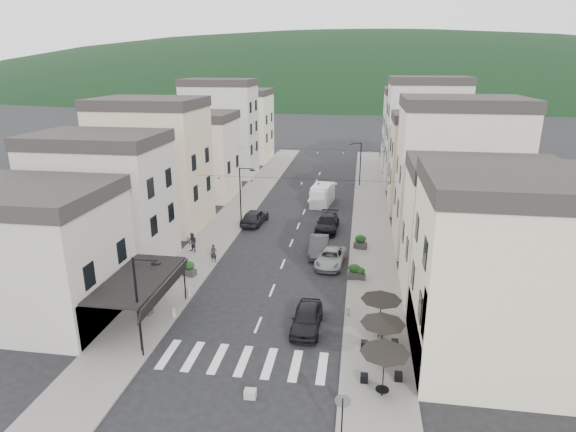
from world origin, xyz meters
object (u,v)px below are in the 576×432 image
object	(u,v)px
delivery_van	(322,194)
pedestrian_b	(193,243)
parked_car_d	(327,223)
pedestrian_a	(214,253)
parked_car_a	(307,318)
parked_car_c	(331,258)
parked_car_e	(255,217)
parked_car_b	(319,246)

from	to	relation	value
delivery_van	pedestrian_b	size ratio (longest dim) A/B	3.07
parked_car_d	pedestrian_a	xyz separation A→B (m)	(-8.88, -9.85, 0.15)
parked_car_a	pedestrian_b	world-z (taller)	pedestrian_b
parked_car_c	parked_car_e	size ratio (longest dim) A/B	1.00
parked_car_c	parked_car_e	xyz separation A→B (m)	(-8.58, 9.47, 0.15)
parked_car_d	pedestrian_a	size ratio (longest dim) A/B	3.33
parked_car_c	parked_car_d	xyz separation A→B (m)	(-0.90, 8.71, 0.09)
parked_car_d	pedestrian_b	size ratio (longest dim) A/B	2.94
parked_car_d	parked_car_a	bearing A→B (deg)	-87.30
parked_car_b	parked_car_e	xyz separation A→B (m)	(-7.40, 7.23, 0.05)
parked_car_e	parked_car_c	bearing A→B (deg)	139.47
parked_car_a	parked_car_b	xyz separation A→B (m)	(-0.37, 12.66, 0.00)
pedestrian_a	parked_car_e	bearing A→B (deg)	84.25
parked_car_d	parked_car_b	bearing A→B (deg)	-90.06
parked_car_e	pedestrian_a	distance (m)	10.68
parked_car_a	parked_car_b	distance (m)	12.66
parked_car_d	parked_car_e	xyz separation A→B (m)	(-7.68, 0.75, 0.06)
pedestrian_a	delivery_van	bearing A→B (deg)	69.02
pedestrian_a	pedestrian_b	size ratio (longest dim) A/B	0.88
parked_car_d	parked_car_c	bearing A→B (deg)	-81.66
parked_car_b	pedestrian_b	size ratio (longest dim) A/B	2.63
parked_car_d	pedestrian_b	bearing A→B (deg)	-142.67
parked_car_c	parked_car_e	bearing A→B (deg)	137.37
parked_car_c	pedestrian_b	world-z (taller)	pedestrian_b
parked_car_b	delivery_van	world-z (taller)	delivery_van
parked_car_d	delivery_van	distance (m)	9.34
parked_car_a	parked_car_e	world-z (taller)	parked_car_e
delivery_van	pedestrian_a	distance (m)	20.55
parked_car_b	parked_car_c	bearing A→B (deg)	-64.07
parked_car_c	pedestrian_a	bearing A→B (deg)	-168.18
pedestrian_b	pedestrian_a	bearing A→B (deg)	-6.71
parked_car_e	pedestrian_a	xyz separation A→B (m)	(-1.20, -10.61, 0.08)
parked_car_b	pedestrian_a	size ratio (longest dim) A/B	2.98
delivery_van	pedestrian_a	bearing A→B (deg)	-104.96
parked_car_e	pedestrian_b	distance (m)	9.46
parked_car_d	delivery_van	world-z (taller)	delivery_van
parked_car_b	pedestrian_b	bearing A→B (deg)	-174.44
parked_car_b	pedestrian_b	distance (m)	11.20
delivery_van	pedestrian_a	xyz separation A→B (m)	(-7.59, -19.09, -0.33)
parked_car_a	delivery_van	world-z (taller)	delivery_van
parked_car_b	parked_car_e	size ratio (longest dim) A/B	0.97
parked_car_c	delivery_van	world-z (taller)	delivery_van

